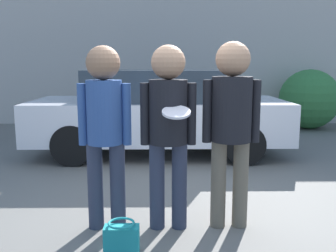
{
  "coord_description": "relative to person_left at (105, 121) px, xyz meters",
  "views": [
    {
      "loc": [
        -0.2,
        -3.85,
        1.62
      ],
      "look_at": [
        -0.14,
        -0.17,
        1.01
      ],
      "focal_mm": 40.0,
      "sensor_mm": 36.0,
      "label": 1
    }
  ],
  "objects": [
    {
      "name": "ground_plane",
      "position": [
        0.75,
        0.3,
        -1.08
      ],
      "size": [
        56.0,
        56.0,
        0.0
      ],
      "primitive_type": "plane",
      "color": "#66635E"
    },
    {
      "name": "storefront_building",
      "position": [
        0.75,
        6.7,
        1.07
      ],
      "size": [
        24.0,
        0.22,
        4.23
      ],
      "color": "beige",
      "rests_on": "ground"
    },
    {
      "name": "person_left",
      "position": [
        0.0,
        0.0,
        0.0
      ],
      "size": [
        0.51,
        0.34,
        1.79
      ],
      "color": "#2D3347",
      "rests_on": "ground"
    },
    {
      "name": "person_middle_with_frisbee",
      "position": [
        0.61,
        -0.01,
        0.01
      ],
      "size": [
        0.54,
        0.57,
        1.8
      ],
      "color": "#2D3347",
      "rests_on": "ground"
    },
    {
      "name": "person_right",
      "position": [
        1.22,
        0.01,
        0.04
      ],
      "size": [
        0.56,
        0.39,
        1.83
      ],
      "color": "#665B4C",
      "rests_on": "ground"
    },
    {
      "name": "parked_car_near",
      "position": [
        0.47,
        3.14,
        -0.31
      ],
      "size": [
        4.46,
        1.85,
        1.51
      ],
      "color": "silver",
      "rests_on": "ground"
    },
    {
      "name": "shrub",
      "position": [
        4.25,
        5.77,
        -0.33
      ],
      "size": [
        1.49,
        1.49,
        1.49
      ],
      "color": "#387A3D",
      "rests_on": "ground"
    },
    {
      "name": "handbag",
      "position": [
        0.2,
        -0.54,
        -0.94
      ],
      "size": [
        0.3,
        0.23,
        0.29
      ],
      "color": "teal",
      "rests_on": "ground"
    }
  ]
}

